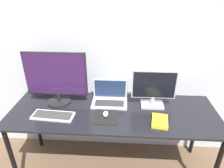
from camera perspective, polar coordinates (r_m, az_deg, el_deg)
name	(u,v)px	position (r m, az deg, el deg)	size (l,w,h in m)	color
wall_back	(116,43)	(1.97, 1.01, 11.60)	(7.00, 0.05, 2.50)	silver
desk	(113,117)	(1.88, 0.28, -9.51)	(1.88, 0.65, 0.73)	black
monitor_left	(56,78)	(1.90, -15.67, 1.69)	(0.57, 0.22, 0.51)	black
monitor_right	(154,88)	(1.85, 11.82, -1.19)	(0.40, 0.15, 0.36)	#B2B2B7
laptop	(110,97)	(1.94, -0.63, -3.73)	(0.34, 0.21, 0.22)	silver
keyboard	(53,116)	(1.83, -16.50, -8.66)	(0.37, 0.17, 0.02)	silver
mousepad	(106,117)	(1.76, -1.67, -9.38)	(0.20, 0.22, 0.00)	black
mouse	(106,114)	(1.76, -1.84, -8.54)	(0.05, 0.07, 0.04)	silver
book	(160,121)	(1.74, 13.49, -10.28)	(0.16, 0.20, 0.03)	yellow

